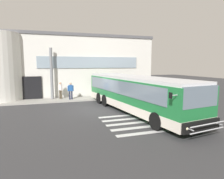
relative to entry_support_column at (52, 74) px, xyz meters
name	(u,v)px	position (x,y,z in m)	size (l,w,h in m)	color
ground_plane	(94,110)	(3.03, -5.40, -2.69)	(80.00, 90.00, 0.02)	#353538
bay_paint_stripes	(140,122)	(5.03, -9.60, -2.67)	(4.40, 3.96, 0.01)	silver
terminal_building	(69,66)	(2.37, 6.13, 0.73)	(18.61, 13.80, 6.84)	silver
boarding_curb	(83,99)	(3.03, -0.60, -2.60)	(20.81, 2.00, 0.15)	#9E9B93
entry_support_column	(52,74)	(0.00, 0.00, 0.00)	(0.28, 0.28, 5.06)	slate
bus_main_foreground	(134,94)	(5.85, -6.94, -1.34)	(4.21, 12.58, 2.70)	#1E7238
passenger_near_column	(61,89)	(0.80, -0.20, -1.60)	(0.44, 0.44, 1.68)	#4C4233
passenger_by_doorway	(71,90)	(1.72, -0.95, -1.60)	(0.59, 0.25, 1.68)	#1E2338
safety_bollard_yellow	(123,95)	(6.91, -1.80, -2.23)	(0.18, 0.18, 0.90)	yellow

